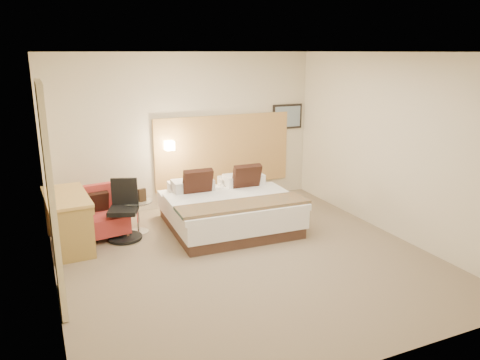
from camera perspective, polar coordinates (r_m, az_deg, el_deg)
name	(u,v)px	position (r m, az deg, el deg)	size (l,w,h in m)	color
floor	(245,258)	(6.46, 0.64, -9.47)	(4.80, 5.00, 0.02)	#816E57
ceiling	(246,51)	(5.86, 0.73, 15.45)	(4.80, 5.00, 0.02)	white
wall_back	(186,131)	(8.32, -6.61, 5.93)	(4.80, 0.02, 2.70)	beige
wall_front	(375,224)	(3.97, 16.08, -5.23)	(4.80, 0.02, 2.70)	beige
wall_left	(44,181)	(5.49, -22.82, -0.14)	(0.02, 5.00, 2.70)	beige
wall_right	(392,146)	(7.33, 18.09, 3.99)	(0.02, 5.00, 2.70)	beige
headboard_panel	(224,151)	(8.58, -1.98, 3.61)	(2.60, 0.04, 1.30)	#BE8A4A
art_frame	(287,117)	(9.07, 5.78, 7.70)	(0.62, 0.03, 0.47)	black
art_canvas	(288,117)	(9.05, 5.84, 7.69)	(0.54, 0.01, 0.39)	#758CA1
lamp_arm	(168,145)	(8.17, -8.72, 4.26)	(0.02, 0.02, 0.12)	silver
lamp_shade	(169,145)	(8.11, -8.60, 4.19)	(0.15, 0.15, 0.15)	#FFEDC6
curtain	(51,198)	(5.28, -22.04, -2.10)	(0.06, 0.90, 2.42)	beige
bottle_a	(133,197)	(7.23, -12.87, -1.98)	(0.05, 0.05, 0.18)	#8CAFD8
menu_folder	(142,195)	(7.25, -11.85, -1.81)	(0.12, 0.05, 0.20)	#3E2A19
bed	(228,208)	(7.42, -1.44, -3.49)	(1.98, 1.93, 0.94)	#432B21
lounge_chair	(100,217)	(7.36, -16.72, -4.34)	(0.80, 0.72, 0.76)	#9E744A
side_table	(138,215)	(7.36, -12.34, -4.20)	(0.56, 0.56, 0.50)	silver
desk	(69,206)	(7.01, -20.16, -2.97)	(0.63, 1.26, 0.77)	tan
desk_chair	(124,215)	(7.15, -13.93, -4.17)	(0.65, 0.65, 0.89)	black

